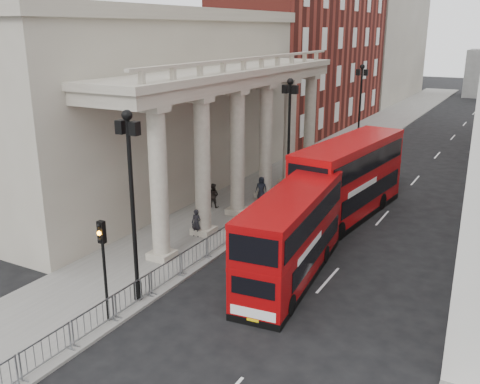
{
  "coord_description": "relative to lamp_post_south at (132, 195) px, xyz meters",
  "views": [
    {
      "loc": [
        13.51,
        -12.29,
        11.5
      ],
      "look_at": [
        0.54,
        11.19,
        3.28
      ],
      "focal_mm": 40.0,
      "sensor_mm": 36.0,
      "label": 1
    }
  ],
  "objects": [
    {
      "name": "lamp_post_south",
      "position": [
        0.0,
        0.0,
        0.0
      ],
      "size": [
        1.05,
        0.44,
        8.32
      ],
      "color": "black",
      "rests_on": "sidewalk_west"
    },
    {
      "name": "brick_building",
      "position": [
        -9.9,
        44.0,
        6.09
      ],
      "size": [
        9.0,
        32.0,
        22.0
      ],
      "primitive_type": "cube",
      "color": "maroon",
      "rests_on": "ground"
    },
    {
      "name": "traffic_light",
      "position": [
        0.1,
        -2.02,
        -1.8
      ],
      "size": [
        0.28,
        0.33,
        4.3
      ],
      "color": "black",
      "rests_on": "sidewalk_west"
    },
    {
      "name": "bus_far",
      "position": [
        4.53,
        15.21,
        -2.34
      ],
      "size": [
        3.9,
        11.61,
        4.92
      ],
      "rotation": [
        0.0,
        0.0,
        -0.1
      ],
      "color": "#AA070A",
      "rests_on": "ground"
    },
    {
      "name": "west_building_far",
      "position": [
        -9.9,
        76.0,
        5.09
      ],
      "size": [
        9.0,
        30.0,
        20.0
      ],
      "primitive_type": "cube",
      "color": "gray",
      "rests_on": "ground"
    },
    {
      "name": "pedestrian_a",
      "position": [
        -1.84,
        7.44,
        -3.99
      ],
      "size": [
        0.6,
        0.42,
        1.6
      ],
      "primitive_type": "imported",
      "rotation": [
        0.0,
        0.0,
        0.06
      ],
      "color": "black",
      "rests_on": "sidewalk_west"
    },
    {
      "name": "pedestrian_c",
      "position": [
        -1.69,
        15.36,
        -3.98
      ],
      "size": [
        0.9,
        0.69,
        1.62
      ],
      "primitive_type": "imported",
      "rotation": [
        0.0,
        0.0,
        6.53
      ],
      "color": "black",
      "rests_on": "sidewalk_west"
    },
    {
      "name": "kerb",
      "position": [
        0.55,
        26.0,
        -4.84
      ],
      "size": [
        0.2,
        140.0,
        0.14
      ],
      "primitive_type": "cube",
      "color": "slate",
      "rests_on": "ground"
    },
    {
      "name": "lamp_post_north",
      "position": [
        0.0,
        32.0,
        0.0
      ],
      "size": [
        1.05,
        0.44,
        8.32
      ],
      "color": "black",
      "rests_on": "sidewalk_west"
    },
    {
      "name": "bus_near",
      "position": [
        4.9,
        5.44,
        -2.7
      ],
      "size": [
        3.32,
        10.0,
        4.24
      ],
      "rotation": [
        0.0,
        0.0,
        0.1
      ],
      "color": "#8E0608",
      "rests_on": "ground"
    },
    {
      "name": "crowd_barriers",
      "position": [
        0.25,
        -1.77,
        -4.24
      ],
      "size": [
        0.5,
        18.75,
        1.1
      ],
      "color": "gray",
      "rests_on": "sidewalk_west"
    },
    {
      "name": "ground",
      "position": [
        0.6,
        -4.0,
        -4.91
      ],
      "size": [
        260.0,
        260.0,
        0.0
      ],
      "primitive_type": "plane",
      "color": "black",
      "rests_on": "ground"
    },
    {
      "name": "portico_building",
      "position": [
        -9.9,
        14.0,
        1.09
      ],
      "size": [
        9.0,
        28.0,
        12.0
      ],
      "primitive_type": "cube",
      "color": "gray",
      "rests_on": "ground"
    },
    {
      "name": "pedestrian_b",
      "position": [
        -3.75,
        12.38,
        -3.98
      ],
      "size": [
        0.82,
        0.66,
        1.62
      ],
      "primitive_type": "imported",
      "rotation": [
        0.0,
        0.0,
        3.2
      ],
      "color": "black",
      "rests_on": "sidewalk_west"
    },
    {
      "name": "lamp_post_mid",
      "position": [
        0.0,
        16.0,
        0.0
      ],
      "size": [
        1.05,
        0.44,
        8.32
      ],
      "color": "black",
      "rests_on": "sidewalk_west"
    },
    {
      "name": "sidewalk_west",
      "position": [
        -2.4,
        26.0,
        -4.85
      ],
      "size": [
        6.0,
        140.0,
        0.12
      ],
      "primitive_type": "cube",
      "color": "slate",
      "rests_on": "ground"
    }
  ]
}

